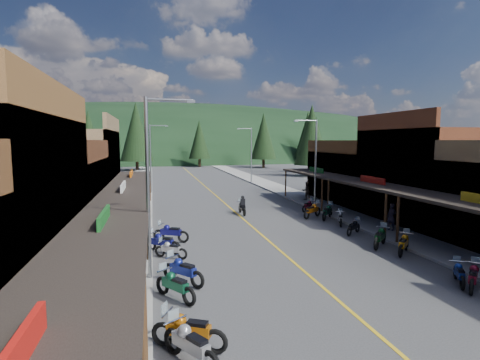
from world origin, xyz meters
TOP-DOWN VIEW (x-y plane):
  - ground at (0.00, 0.00)m, footprint 220.00×220.00m
  - centerline at (0.00, 20.00)m, footprint 0.15×90.00m
  - sidewalk_west at (-8.70, 20.00)m, footprint 3.40×94.00m
  - sidewalk_east at (8.70, 20.00)m, footprint 3.40×94.00m
  - shop_west_2 at (-13.75, 1.70)m, footprint 10.90×9.00m
  - shop_west_3 at (-13.78, 11.30)m, footprint 10.90×10.20m
  - shop_east_2 at (13.78, 1.70)m, footprint 10.90×9.00m
  - shop_east_3 at (13.75, 11.30)m, footprint 10.90×10.20m
  - streetlight_0 at (-6.95, -6.00)m, footprint 2.16×0.18m
  - streetlight_1 at (-6.95, 22.00)m, footprint 2.16×0.18m
  - streetlight_2 at (6.95, 8.00)m, footprint 2.16×0.18m
  - streetlight_3 at (6.95, 30.00)m, footprint 2.16×0.18m
  - ridge_hill at (0.00, 135.00)m, footprint 310.00×140.00m
  - pine_1 at (-24.00, 70.00)m, footprint 5.88×5.88m
  - pine_2 at (-10.00, 58.00)m, footprint 6.72×6.72m
  - pine_3 at (4.00, 66.00)m, footprint 5.04×5.04m
  - pine_4 at (18.00, 60.00)m, footprint 5.88×5.88m
  - pine_5 at (34.00, 72.00)m, footprint 6.72×6.72m
  - pine_6 at (46.00, 64.00)m, footprint 5.04×5.04m
  - pine_7 at (-32.00, 76.00)m, footprint 5.88×5.88m
  - pine_8 at (-22.00, 40.00)m, footprint 4.48×4.48m
  - pine_9 at (24.00, 45.00)m, footprint 4.93×4.93m
  - pine_10 at (-18.00, 50.00)m, footprint 5.38×5.38m
  - pine_11 at (20.00, 38.00)m, footprint 5.82×5.82m
  - bike_west_2 at (-5.98, -12.72)m, footprint 1.91×2.37m
  - bike_west_3 at (-5.96, -11.94)m, footprint 2.40×1.76m
  - bike_west_4 at (-6.14, -8.31)m, footprint 1.92×2.29m
  - bike_west_5 at (-5.71, -6.75)m, footprint 2.10×2.29m
  - bike_west_6 at (-6.05, -3.01)m, footprint 1.89×1.53m
  - bike_west_7 at (-6.45, -1.93)m, footprint 2.27×1.94m
  - bike_west_8 at (-5.89, 0.23)m, footprint 2.34×1.70m
  - bike_east_3 at (5.97, -10.08)m, footprint 2.03×1.89m
  - bike_east_4 at (5.83, -9.49)m, footprint 1.52×1.90m
  - bike_east_5 at (6.36, -5.12)m, footprint 2.11×2.03m
  - bike_east_6 at (5.89, -3.66)m, footprint 2.19×2.10m
  - bike_east_7 at (5.95, -0.61)m, footprint 1.88×1.64m
  - bike_east_8 at (6.43, 2.08)m, footprint 1.40×2.01m
  - bike_east_9 at (6.45, 4.22)m, footprint 2.11×2.18m
  - bike_east_10 at (5.53, 5.00)m, footprint 2.35×1.95m
  - bike_east_11 at (6.31, 7.65)m, footprint 1.89×1.65m
  - rider_on_bike at (0.35, 7.58)m, footprint 0.73×2.16m
  - pedestrian_east_a at (8.71, -0.68)m, footprint 0.62×0.77m
  - pedestrian_east_b at (8.38, 12.87)m, footprint 0.93×0.57m

SIDE VIEW (x-z plane):
  - ground at x=0.00m, z-range 0.00..0.00m
  - ridge_hill at x=0.00m, z-range -30.00..30.00m
  - centerline at x=0.00m, z-range 0.00..0.01m
  - sidewalk_west at x=-8.70m, z-range 0.00..0.15m
  - sidewalk_east at x=8.70m, z-range 0.00..0.15m
  - bike_west_6 at x=-6.05m, z-range 0.00..1.06m
  - bike_east_4 at x=5.83m, z-range 0.00..1.06m
  - bike_east_7 at x=5.95m, z-range 0.00..1.08m
  - bike_east_11 at x=6.31m, z-range 0.00..1.08m
  - bike_east_8 at x=6.43m, z-range 0.00..1.10m
  - bike_east_3 at x=5.97m, z-range 0.00..1.19m
  - bike_east_5 at x=6.36m, z-range 0.00..1.26m
  - bike_west_8 at x=-5.89m, z-range 0.00..1.29m
  - bike_west_7 at x=-6.45m, z-range 0.00..1.29m
  - bike_west_4 at x=-6.14m, z-range 0.00..1.29m
  - bike_east_6 at x=5.89m, z-range 0.00..1.30m
  - bike_east_9 at x=6.45m, z-range 0.00..1.30m
  - rider_on_bike at x=0.35m, z-range -0.16..1.48m
  - bike_west_3 at x=-5.96m, z-range 0.00..1.32m
  - bike_east_10 at x=5.53m, z-range 0.00..1.32m
  - bike_west_2 at x=-5.98m, z-range 0.00..1.33m
  - bike_west_5 at x=-5.71m, z-range 0.00..1.34m
  - pedestrian_east_a at x=8.71m, z-range 0.15..1.99m
  - pedestrian_east_b at x=8.38m, z-range 0.15..2.01m
  - shop_east_3 at x=13.75m, z-range -0.57..5.63m
  - shop_west_2 at x=-13.75m, z-range -0.57..5.63m
  - shop_east_2 at x=13.78m, z-range -0.58..7.62m
  - shop_west_3 at x=-13.78m, z-range -0.58..7.62m
  - streetlight_0 at x=-6.95m, z-range 0.46..8.46m
  - streetlight_1 at x=-6.95m, z-range 0.46..8.46m
  - streetlight_2 at x=6.95m, z-range 0.46..8.46m
  - streetlight_3 at x=6.95m, z-range 0.46..8.46m
  - pine_8 at x=-22.00m, z-range 0.98..10.98m
  - pine_9 at x=24.00m, z-range 0.98..11.78m
  - pine_3 at x=4.00m, z-range 0.98..11.98m
  - pine_6 at x=46.00m, z-range 0.98..11.98m
  - pine_10 at x=-18.00m, z-range 0.98..12.58m
  - pine_11 at x=20.00m, z-range 0.99..13.39m
  - pine_1 at x=-24.00m, z-range 0.99..13.49m
  - pine_4 at x=18.00m, z-range 0.99..13.49m
  - pine_7 at x=-32.00m, z-range 0.99..13.49m
  - pine_2 at x=-10.00m, z-range 0.99..14.99m
  - pine_5 at x=34.00m, z-range 0.99..14.99m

